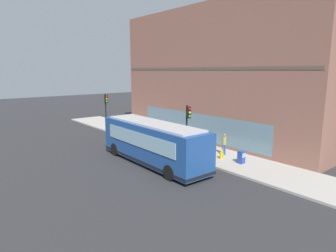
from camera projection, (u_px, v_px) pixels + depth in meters
ground at (135, 156)px, 23.47m from camera, size 120.00×120.00×0.00m
sidewalk_curb at (180, 145)px, 26.41m from camera, size 4.27×40.00×0.15m
building_corner at (228, 75)px, 29.24m from camera, size 8.56×22.54×12.55m
city_bus_nearside at (153, 143)px, 21.29m from camera, size 2.73×10.08×3.07m
traffic_light_near_corner at (188, 120)px, 22.82m from camera, size 0.32×0.49×3.94m
traffic_light_down_block at (106, 105)px, 32.71m from camera, size 0.32×0.49×4.03m
fire_hydrant at (221, 154)px, 22.08m from camera, size 0.35×0.35×0.74m
pedestrian_near_hydrant at (172, 138)px, 24.85m from camera, size 0.32×0.32×1.61m
pedestrian_walking_along_curb at (156, 133)px, 26.47m from camera, size 0.32×0.32×1.78m
pedestrian_near_building_entrance at (224, 143)px, 23.03m from camera, size 0.32×0.32×1.71m
newspaper_vending_box at (241, 157)px, 21.04m from camera, size 0.44×0.42×0.90m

